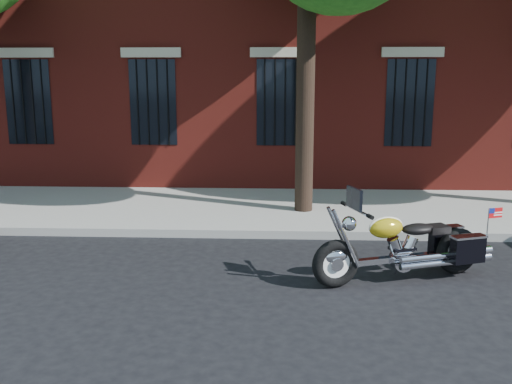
{
  "coord_description": "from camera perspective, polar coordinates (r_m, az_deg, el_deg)",
  "views": [
    {
      "loc": [
        0.04,
        -8.42,
        2.89
      ],
      "look_at": [
        -0.37,
        0.8,
        0.96
      ],
      "focal_mm": 40.0,
      "sensor_mm": 36.0,
      "label": 1
    }
  ],
  "objects": [
    {
      "name": "motorcycle",
      "position": [
        8.35,
        14.95,
        -5.45
      ],
      "size": [
        2.71,
        1.32,
        1.38
      ],
      "rotation": [
        0.0,
        0.0,
        0.34
      ],
      "color": "black",
      "rests_on": "ground"
    },
    {
      "name": "sidewalk",
      "position": [
        12.01,
        2.3,
        -1.72
      ],
      "size": [
        40.0,
        3.6,
        0.15
      ],
      "primitive_type": "cube",
      "color": "gray",
      "rests_on": "ground"
    },
    {
      "name": "curb",
      "position": [
        10.2,
        2.24,
        -4.2
      ],
      "size": [
        40.0,
        0.16,
        0.15
      ],
      "primitive_type": "cube",
      "color": "gray",
      "rests_on": "ground"
    },
    {
      "name": "ground",
      "position": [
        8.9,
        2.17,
        -7.12
      ],
      "size": [
        120.0,
        120.0,
        0.0
      ],
      "primitive_type": "plane",
      "color": "black",
      "rests_on": "ground"
    }
  ]
}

